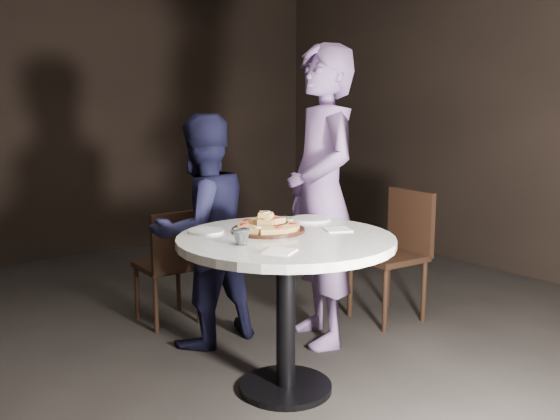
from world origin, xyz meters
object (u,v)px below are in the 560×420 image
diner_navy (202,231)px  diner_teal (322,197)px  chair_right (398,245)px  focaccia_pile (268,223)px  serving_board (268,230)px  water_glass (241,237)px  chair_far (172,259)px  table (286,266)px

diner_navy → diner_teal: size_ratio=0.78×
chair_right → diner_navy: size_ratio=0.62×
focaccia_pile → serving_board: bearing=-119.0°
focaccia_pile → diner_navy: bearing=89.2°
focaccia_pile → diner_teal: bearing=23.9°
serving_board → water_glass: bearing=-150.0°
serving_board → chair_far: size_ratio=0.48×
serving_board → diner_teal: 0.69m
table → chair_far: (0.01, 1.26, -0.22)m
table → chair_right: bearing=17.4°
serving_board → water_glass: water_glass is taller
focaccia_pile → chair_right: focaccia_pile is taller
focaccia_pile → water_glass: focaccia_pile is taller
diner_navy → water_glass: bearing=66.9°
chair_right → diner_teal: 0.83m
table → chair_right: chair_right is taller
table → chair_far: table is taller
focaccia_pile → chair_far: bearing=89.7°
water_glass → diner_navy: diner_navy is taller
diner_navy → diner_teal: 0.78m
serving_board → diner_navy: diner_navy is taller
chair_right → focaccia_pile: bearing=-74.0°
focaccia_pile → chair_right: bearing=11.3°
table → water_glass: bearing=-177.1°
diner_navy → table: bearing=85.0°
focaccia_pile → water_glass: bearing=-149.7°
table → focaccia_pile: size_ratio=3.44×
focaccia_pile → water_glass: size_ratio=4.13×
chair_far → table: bearing=92.5°
chair_far → diner_teal: diner_teal is taller
table → diner_teal: size_ratio=0.64×
chair_right → serving_board: bearing=-73.9°
chair_right → diner_navy: diner_navy is taller
chair_right → diner_teal: bearing=-86.0°
table → diner_navy: diner_navy is taller
serving_board → water_glass: (-0.29, -0.16, 0.03)m
chair_far → diner_teal: 1.14m
chair_far → diner_navy: diner_navy is taller
serving_board → chair_right: size_ratio=0.43×
table → water_glass: water_glass is taller
table → chair_right: 1.42m
table → diner_navy: size_ratio=0.83×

